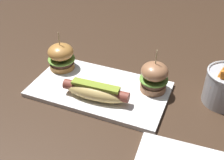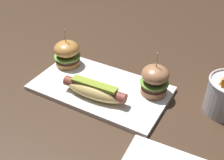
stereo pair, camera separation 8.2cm
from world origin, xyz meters
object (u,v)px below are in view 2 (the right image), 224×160
object	(u,v)px
platter_main	(100,88)
slider_right	(155,80)
hot_dog	(94,90)
slider_left	(67,53)

from	to	relation	value
platter_main	slider_right	distance (m)	0.17
hot_dog	slider_left	xyz separation A→B (m)	(-0.17, 0.11, 0.02)
hot_dog	slider_right	distance (m)	0.18
slider_right	slider_left	bearing A→B (deg)	179.94
slider_left	slider_right	xyz separation A→B (m)	(0.32, -0.00, 0.00)
hot_dog	slider_left	size ratio (longest dim) A/B	1.51
hot_dog	slider_left	bearing A→B (deg)	148.94
slider_left	slider_right	world-z (taller)	slider_right
hot_dog	platter_main	bearing A→B (deg)	103.43
slider_left	hot_dog	bearing A→B (deg)	-31.06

